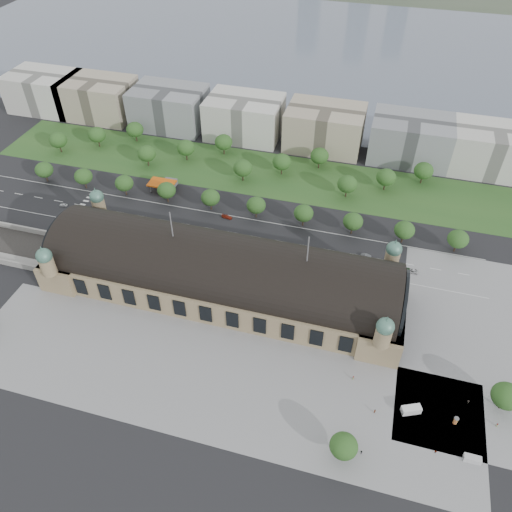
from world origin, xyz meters
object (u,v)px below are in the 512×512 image
(traffic_car_6, at_px, (412,271))
(parked_car_5, at_px, (134,237))
(parked_car_2, at_px, (139,232))
(pedestrian_2, at_px, (468,401))
(parked_car_6, at_px, (202,248))
(van_east, at_px, (410,410))
(parked_car_1, at_px, (141,238))
(pedestrian_1, at_px, (375,411))
(traffic_car_3, at_px, (227,217))
(pedestrian_5, at_px, (497,425))
(parked_car_3, at_px, (146,234))
(traffic_car_1, at_px, (97,207))
(traffic_car_4, at_px, (272,247))
(petrol_station, at_px, (166,183))
(traffic_car_2, at_px, (116,217))
(bus_west, at_px, (218,236))
(bus_mid, at_px, (276,252))
(bus_east, at_px, (308,258))
(van_south, at_px, (471,459))
(traffic_car_0, at_px, (64,205))
(advertising_column, at_px, (456,421))
(parked_car_0, at_px, (104,226))
(pedestrian_3, at_px, (436,452))
(pedestrian_0, at_px, (353,378))

(traffic_car_6, bearing_deg, parked_car_5, -87.90)
(parked_car_2, relative_size, pedestrian_2, 3.18)
(parked_car_6, relative_size, van_east, 0.63)
(parked_car_1, height_order, pedestrian_1, pedestrian_1)
(traffic_car_3, distance_m, pedestrian_5, 148.47)
(parked_car_3, bearing_deg, traffic_car_6, 61.06)
(traffic_car_1, bearing_deg, traffic_car_4, -90.70)
(petrol_station, distance_m, traffic_car_2, 35.40)
(pedestrian_2, bearing_deg, parked_car_1, 31.00)
(traffic_car_4, xyz_separation_m, pedestrian_2, (86.01, -60.50, 0.06))
(traffic_car_2, distance_m, parked_car_2, 18.51)
(bus_west, xyz_separation_m, bus_mid, (29.93, -3.58, 0.15))
(bus_east, bearing_deg, van_south, -141.72)
(parked_car_3, bearing_deg, pedestrian_5, 36.16)
(traffic_car_0, relative_size, traffic_car_2, 0.90)
(van_south, bearing_deg, petrol_station, 143.31)
(advertising_column, bearing_deg, parked_car_0, 159.07)
(van_east, xyz_separation_m, advertising_column, (14.86, -0.05, 0.23))
(parked_car_0, height_order, advertising_column, advertising_column)
(parked_car_5, height_order, pedestrian_3, pedestrian_3)
(petrol_station, distance_m, traffic_car_3, 43.47)
(parked_car_5, height_order, parked_car_6, parked_car_5)
(petrol_station, xyz_separation_m, pedestrian_0, (113.71, -95.38, -2.05))
(pedestrian_2, bearing_deg, parked_car_5, 31.39)
(traffic_car_6, distance_m, parked_car_6, 96.13)
(parked_car_0, height_order, van_south, van_south)
(traffic_car_2, xyz_separation_m, parked_car_0, (-2.18, -7.83, 0.07))
(traffic_car_4, xyz_separation_m, pedestrian_1, (55.05, -73.33, 0.17))
(bus_west, distance_m, van_east, 116.76)
(traffic_car_4, distance_m, traffic_car_6, 63.99)
(traffic_car_2, xyz_separation_m, pedestrian_1, (136.52, -74.41, 0.31))
(traffic_car_0, bearing_deg, traffic_car_3, 94.23)
(parked_car_3, distance_m, pedestrian_5, 167.32)
(parked_car_1, relative_size, pedestrian_5, 3.36)
(pedestrian_0, bearing_deg, traffic_car_3, 148.63)
(van_east, distance_m, pedestrian_0, 21.89)
(parked_car_5, relative_size, pedestrian_3, 2.74)
(traffic_car_2, height_order, bus_mid, bus_mid)
(traffic_car_1, distance_m, traffic_car_3, 67.97)
(parked_car_2, xyz_separation_m, parked_car_5, (-0.84, -4.00, -0.14))
(traffic_car_2, bearing_deg, traffic_car_4, 91.44)
(parked_car_3, relative_size, pedestrian_1, 2.03)
(bus_mid, height_order, pedestrian_5, bus_mid)
(traffic_car_1, relative_size, traffic_car_6, 0.80)
(parked_car_0, xyz_separation_m, pedestrian_5, (178.60, -60.56, 0.10))
(pedestrian_5, bearing_deg, parked_car_0, -130.13)
(traffic_car_4, xyz_separation_m, pedestrian_3, (75.27, -82.47, 0.06))
(parked_car_1, distance_m, pedestrian_2, 156.26)
(parked_car_6, relative_size, bus_mid, 0.38)
(traffic_car_0, bearing_deg, traffic_car_2, 81.30)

